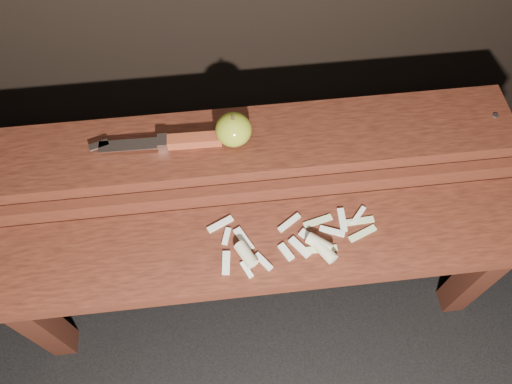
{
  "coord_description": "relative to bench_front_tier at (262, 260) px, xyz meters",
  "views": [
    {
      "loc": [
        -0.06,
        -0.48,
        1.39
      ],
      "look_at": [
        0.0,
        0.06,
        0.45
      ],
      "focal_mm": 35.0,
      "sensor_mm": 36.0,
      "label": 1
    }
  ],
  "objects": [
    {
      "name": "ground",
      "position": [
        0.0,
        0.06,
        -0.35
      ],
      "size": [
        60.0,
        60.0,
        0.0
      ],
      "primitive_type": "plane",
      "color": "black"
    },
    {
      "name": "bench_front_tier",
      "position": [
        0.0,
        0.0,
        0.0
      ],
      "size": [
        1.2,
        0.2,
        0.42
      ],
      "color": "#34150D",
      "rests_on": "ground"
    },
    {
      "name": "bench_rear_tier",
      "position": [
        0.0,
        0.23,
        0.06
      ],
      "size": [
        1.2,
        0.21,
        0.5
      ],
      "color": "#34150D",
      "rests_on": "ground"
    },
    {
      "name": "apple",
      "position": [
        -0.04,
        0.23,
        0.18
      ],
      "size": [
        0.08,
        0.08,
        0.08
      ],
      "color": "olive",
      "rests_on": "bench_rear_tier"
    },
    {
      "name": "knife",
      "position": [
        -0.16,
        0.23,
        0.16
      ],
      "size": [
        0.29,
        0.04,
        0.03
      ],
      "color": "brown",
      "rests_on": "bench_rear_tier"
    },
    {
      "name": "apple_scraps",
      "position": [
        0.07,
        -0.0,
        0.08
      ],
      "size": [
        0.36,
        0.15,
        0.03
      ],
      "color": "beige",
      "rests_on": "bench_front_tier"
    }
  ]
}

